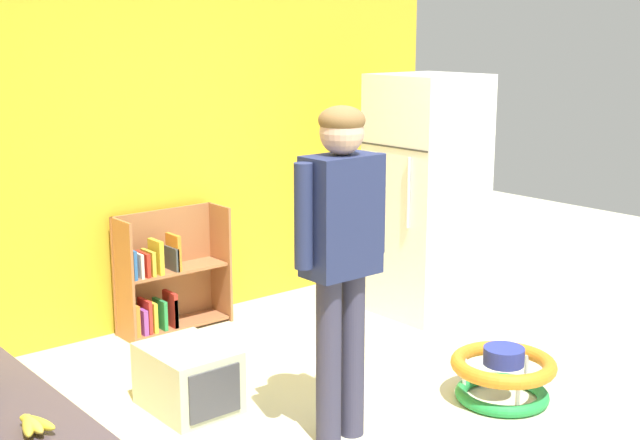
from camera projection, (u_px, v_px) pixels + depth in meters
ground_plane at (379, 432)px, 4.53m from camera, size 12.00×12.00×0.00m
back_wall at (152, 138)px, 5.99m from camera, size 5.20×0.06×2.70m
refrigerator at (426, 195)px, 6.33m from camera, size 0.73×0.68×1.78m
bookshelf at (165, 280)px, 6.03m from camera, size 0.80×0.28×0.85m
standing_person at (341, 242)px, 4.25m from camera, size 0.57×0.23×1.74m
baby_walker at (503, 374)px, 4.90m from camera, size 0.60×0.60×0.32m
pet_carrier at (188, 378)px, 4.79m from camera, size 0.42×0.55×0.36m
banana_bunch at (33, 424)px, 2.58m from camera, size 0.12×0.16×0.04m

